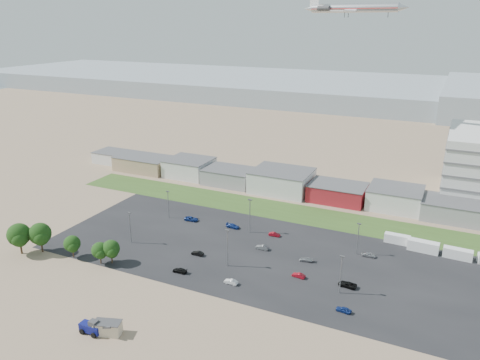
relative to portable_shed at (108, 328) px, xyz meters
The scene contains 35 objects.
ground 28.18m from the portable_shed, 72.42° to the left, with size 700.00×700.00×0.00m, color #897057.
parking_lot 48.75m from the portable_shed, 73.92° to the left, with size 120.00×50.00×0.01m, color black.
grass_strip 79.29m from the portable_shed, 83.85° to the left, with size 160.00×16.00×0.02m, color #344F1D.
hills_backdrop 345.26m from the portable_shed, 81.92° to the left, with size 700.00×200.00×9.00m, color gray, non-canonical shape.
building_row 98.23m from the portable_shed, 94.97° to the left, with size 170.00×20.00×8.00m, color silver, non-canonical shape.
portable_shed is the anchor object (origin of this frame).
telehandler 3.64m from the portable_shed, 158.62° to the right, with size 7.92×2.64×3.30m, color #0A0F57, non-canonical shape.
box_trailer_a 85.57m from the portable_shed, 54.89° to the left, with size 7.25×2.27×2.72m, color silver, non-canonical shape.
box_trailer_b 88.29m from the portable_shed, 50.11° to the left, with size 8.44×2.64×3.17m, color silver, non-canonical shape.
box_trailer_c 94.09m from the portable_shed, 45.73° to the left, with size 7.65×2.39×2.87m, color silver, non-canonical shape.
tree_far_left 49.58m from the portable_shed, 158.75° to the left, with size 6.89×6.89×10.33m, color black, non-canonical shape.
tree_left 46.74m from the portable_shed, 153.02° to the left, with size 6.66×6.66×9.99m, color black, non-canonical shape.
tree_mid 38.55m from the portable_shed, 144.17° to the left, with size 4.89×4.89×7.34m, color black, non-canonical shape.
tree_right 31.74m from the portable_shed, 133.60° to the left, with size 4.72×4.72×7.08m, color black, non-canonical shape.
tree_near 31.24m from the portable_shed, 128.23° to the left, with size 5.09×5.09×7.64m, color black, non-canonical shape.
lightpole_front_l 43.00m from the portable_shed, 121.21° to the left, with size 1.15×0.48×9.75m, color slate, non-canonical shape.
lightpole_front_m 37.98m from the portable_shed, 74.81° to the left, with size 1.25×0.52×10.59m, color slate, non-canonical shape.
lightpole_front_r 54.31m from the portable_shed, 41.90° to the left, with size 1.18×0.49×10.02m, color slate, non-canonical shape.
lightpole_back_l 61.47m from the portable_shed, 111.46° to the left, with size 1.11×0.46×9.45m, color slate, non-canonical shape.
lightpole_back_m 58.75m from the portable_shed, 83.45° to the left, with size 1.29×0.54×10.99m, color slate, non-canonical shape.
lightpole_back_r 70.46m from the portable_shed, 55.48° to the left, with size 1.11×0.46×9.44m, color slate, non-canonical shape.
airliner 138.23m from the portable_shed, 80.31° to the left, with size 40.29×27.47×11.90m, color silver, non-canonical shape.
parked_car_0 57.43m from the portable_shed, 43.86° to the left, with size 2.12×4.60×1.28m, color black.
parked_car_1 48.56m from the portable_shed, 53.25° to the left, with size 1.22×3.50×1.15m, color maroon.
parked_car_2 51.86m from the portable_shed, 33.87° to the left, with size 1.42×3.54×1.21m, color navy.
parked_car_3 28.03m from the portable_shed, 89.81° to the left, with size 1.64×4.02×1.17m, color black.
parked_car_4 38.24m from the portable_shed, 90.73° to the left, with size 1.27×3.64×1.20m, color black.
parked_car_6 58.91m from the portable_shed, 89.53° to the left, with size 1.83×4.51×1.31m, color navy.
parked_car_7 51.39m from the portable_shed, 73.52° to the left, with size 1.35×3.88×1.28m, color #595B5E.
parked_car_8 72.26m from the portable_shed, 53.17° to the left, with size 1.50×3.74×1.27m, color #A5A5AA.
parked_car_9 59.89m from the portable_shed, 103.88° to the left, with size 2.16×4.67×1.30m, color navy.
parked_car_10 40.50m from the portable_shed, 133.55° to the left, with size 1.67×4.10×1.19m, color #595B5E.
parked_car_11 60.71m from the portable_shed, 76.03° to the left, with size 1.23×3.53×1.16m, color maroon.
parked_car_12 55.59m from the portable_shed, 59.48° to the left, with size 1.56×3.84×1.11m, color #A5A5AA.
parked_car_13 32.28m from the portable_shed, 62.91° to the left, with size 1.26×3.60×1.19m, color silver.
Camera 1 is at (51.86, -89.83, 62.61)m, focal length 35.00 mm.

